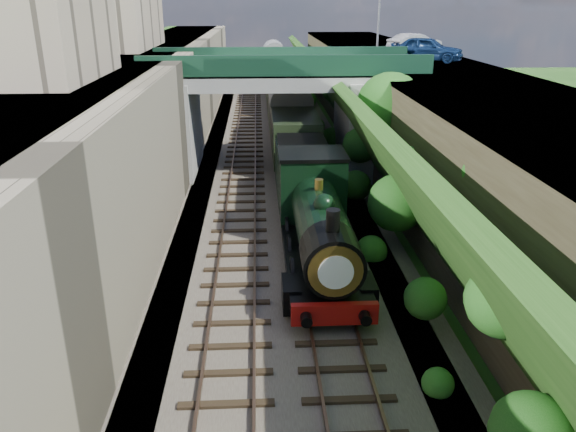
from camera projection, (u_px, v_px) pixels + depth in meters
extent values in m
cube|color=#473F38|center=(278.00, 189.00, 31.38)|extent=(10.00, 90.00, 0.20)
cube|color=#756B56|center=(175.00, 130.00, 29.88)|extent=(1.00, 90.00, 7.00)
cube|color=#262628|center=(108.00, 131.00, 29.71)|extent=(6.00, 90.00, 7.00)
cube|color=#262628|center=(451.00, 134.00, 30.76)|extent=(8.00, 90.00, 6.25)
cube|color=#1E4714|center=(369.00, 143.00, 30.69)|extent=(4.02, 90.00, 6.36)
sphere|color=#194C14|center=(504.00, 300.00, 14.05)|extent=(1.96, 1.96, 1.96)
sphere|color=#194C14|center=(425.00, 299.00, 17.39)|extent=(1.34, 1.34, 1.34)
sphere|color=#194C14|center=(485.00, 171.00, 17.99)|extent=(1.49, 1.49, 1.49)
sphere|color=#194C14|center=(397.00, 203.00, 23.01)|extent=(2.39, 2.39, 2.39)
sphere|color=#194C14|center=(409.00, 161.00, 24.00)|extent=(1.28, 1.28, 1.28)
sphere|color=#194C14|center=(356.00, 185.00, 28.74)|extent=(1.57, 1.57, 1.57)
sphere|color=#194C14|center=(360.00, 145.00, 31.58)|extent=(2.03, 2.03, 2.03)
sphere|color=#194C14|center=(360.00, 121.00, 34.12)|extent=(2.08, 2.08, 2.08)
sphere|color=#194C14|center=(332.00, 142.00, 37.66)|extent=(1.90, 1.90, 1.90)
sphere|color=#194C14|center=(349.00, 104.00, 38.77)|extent=(1.75, 1.75, 1.75)
sphere|color=#194C14|center=(346.00, 90.00, 41.56)|extent=(1.49, 1.49, 1.49)
sphere|color=#194C14|center=(335.00, 89.00, 45.34)|extent=(2.27, 2.27, 2.27)
sphere|color=#194C14|center=(334.00, 84.00, 46.80)|extent=(2.24, 2.24, 2.24)
sphere|color=#194C14|center=(337.00, 67.00, 49.27)|extent=(1.36, 1.36, 1.36)
sphere|color=#194C14|center=(309.00, 101.00, 53.62)|extent=(1.38, 1.38, 1.38)
sphere|color=#194C14|center=(307.00, 96.00, 55.84)|extent=(1.55, 1.55, 1.55)
sphere|color=#194C14|center=(313.00, 78.00, 58.16)|extent=(1.26, 1.26, 1.26)
sphere|color=#194C14|center=(315.00, 68.00, 60.49)|extent=(1.50, 1.50, 1.50)
sphere|color=#194C14|center=(306.00, 72.00, 64.86)|extent=(2.32, 2.32, 2.32)
cube|color=black|center=(242.00, 188.00, 31.23)|extent=(2.50, 90.00, 0.07)
cube|color=brown|center=(229.00, 186.00, 31.16)|extent=(0.08, 90.00, 0.14)
cube|color=brown|center=(255.00, 186.00, 31.23)|extent=(0.08, 90.00, 0.14)
cube|color=black|center=(300.00, 187.00, 31.39)|extent=(2.50, 90.00, 0.07)
cube|color=brown|center=(287.00, 185.00, 31.32)|extent=(0.08, 90.00, 0.14)
cube|color=brown|center=(312.00, 185.00, 31.39)|extent=(0.08, 90.00, 0.14)
cube|color=gray|center=(284.00, 78.00, 33.12)|extent=(16.00, 6.00, 0.90)
cube|color=#153B26|center=(286.00, 67.00, 30.12)|extent=(16.00, 0.30, 1.20)
cube|color=#153B26|center=(281.00, 57.00, 35.43)|extent=(16.00, 0.30, 1.20)
cube|color=gray|center=(184.00, 127.00, 33.84)|extent=(1.40, 6.40, 5.70)
cube|color=gray|center=(360.00, 125.00, 34.38)|extent=(2.40, 6.40, 5.70)
cube|color=gray|center=(111.00, 0.00, 36.62)|extent=(5.00, 10.00, 6.00)
cube|color=gray|center=(42.00, 27.00, 22.12)|extent=(4.00, 8.00, 4.00)
cylinder|color=black|center=(387.00, 156.00, 29.99)|extent=(0.30, 0.30, 4.40)
sphere|color=#194C14|center=(390.00, 107.00, 29.06)|extent=(3.60, 3.60, 3.60)
sphere|color=#194C14|center=(395.00, 116.00, 30.04)|extent=(2.40, 2.40, 2.40)
cylinder|color=gray|center=(379.00, 12.00, 39.25)|extent=(0.14, 0.14, 6.00)
imported|color=navy|center=(427.00, 49.00, 36.34)|extent=(4.97, 3.70, 1.57)
imported|color=#9B9B9F|center=(415.00, 43.00, 42.55)|extent=(4.53, 3.15, 1.41)
cube|color=black|center=(320.00, 268.00, 21.26)|extent=(2.40, 8.40, 0.60)
cube|color=black|center=(318.00, 244.00, 21.99)|extent=(2.70, 10.00, 0.35)
cube|color=maroon|center=(335.00, 314.00, 17.28)|extent=(2.70, 0.25, 0.70)
cylinder|color=black|center=(321.00, 220.00, 20.78)|extent=(1.90, 5.60, 1.90)
cylinder|color=black|center=(332.00, 259.00, 17.71)|extent=(1.96, 1.80, 1.96)
cylinder|color=white|center=(336.00, 273.00, 16.79)|extent=(1.10, 0.05, 1.10)
cylinder|color=black|center=(333.00, 223.00, 17.28)|extent=(0.44, 0.44, 0.90)
sphere|color=black|center=(324.00, 204.00, 19.49)|extent=(0.76, 0.76, 0.76)
cylinder|color=#A57F33|center=(319.00, 186.00, 21.13)|extent=(0.32, 0.32, 0.50)
cube|color=black|center=(312.00, 187.00, 24.08)|extent=(2.75, 2.40, 2.80)
cube|color=black|center=(312.00, 154.00, 23.56)|extent=(2.85, 2.50, 0.15)
cube|color=black|center=(291.00, 294.00, 18.65)|extent=(0.60, 1.40, 0.90)
cube|color=black|center=(366.00, 292.00, 18.77)|extent=(0.60, 1.40, 0.90)
cube|color=black|center=(303.00, 198.00, 28.92)|extent=(2.30, 6.00, 0.50)
cube|color=black|center=(303.00, 193.00, 28.83)|extent=(2.60, 6.00, 0.50)
cube|color=black|center=(303.00, 171.00, 28.40)|extent=(2.70, 6.00, 2.40)
cube|color=black|center=(304.00, 147.00, 27.95)|extent=(2.50, 5.60, 0.20)
cube|color=black|center=(290.00, 142.00, 40.68)|extent=(2.30, 17.00, 0.40)
cube|color=black|center=(290.00, 138.00, 40.59)|extent=(2.50, 17.00, 0.50)
cube|color=black|center=(290.00, 118.00, 40.05)|extent=(2.80, 18.00, 2.70)
cube|color=slate|center=(290.00, 97.00, 39.52)|extent=(2.90, 18.00, 0.50)
cube|color=black|center=(279.00, 99.00, 58.20)|extent=(2.30, 17.00, 0.40)
cube|color=black|center=(279.00, 97.00, 58.11)|extent=(2.50, 17.00, 0.50)
cube|color=black|center=(279.00, 82.00, 57.58)|extent=(2.80, 18.00, 2.70)
cube|color=slate|center=(279.00, 67.00, 57.04)|extent=(2.90, 18.00, 0.50)
cube|color=black|center=(274.00, 76.00, 75.73)|extent=(2.30, 17.00, 0.40)
cube|color=black|center=(274.00, 75.00, 75.64)|extent=(2.50, 17.00, 0.50)
cube|color=black|center=(274.00, 63.00, 75.10)|extent=(2.80, 18.00, 2.70)
cube|color=slate|center=(274.00, 51.00, 74.56)|extent=(2.90, 18.00, 0.50)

